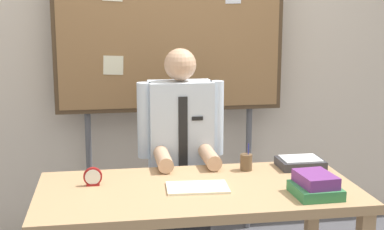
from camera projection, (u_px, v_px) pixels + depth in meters
The scene contains 9 objects.
back_wall at pixel (167, 54), 4.05m from camera, with size 6.40×0.08×2.70m, color beige.
desk at pixel (198, 203), 2.87m from camera, with size 1.68×0.80×0.76m.
person at pixel (181, 168), 3.50m from camera, with size 0.55×0.56×1.44m.
bulletin_board at pixel (170, 31), 3.82m from camera, with size 1.63×0.09×2.15m.
book_stack at pixel (315, 186), 2.72m from camera, with size 0.23×0.24×0.11m.
open_notebook at pixel (197, 188), 2.83m from camera, with size 0.32×0.20×0.01m, color #F4EFCC.
desk_clock at pixel (93, 177), 2.88m from camera, with size 0.10×0.04×0.10m.
pen_holder at pixel (246, 162), 3.15m from camera, with size 0.07×0.07×0.16m.
paper_tray at pixel (300, 163), 3.21m from camera, with size 0.26×0.20×0.06m.
Camera 1 is at (-0.47, -2.69, 1.69)m, focal length 50.78 mm.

